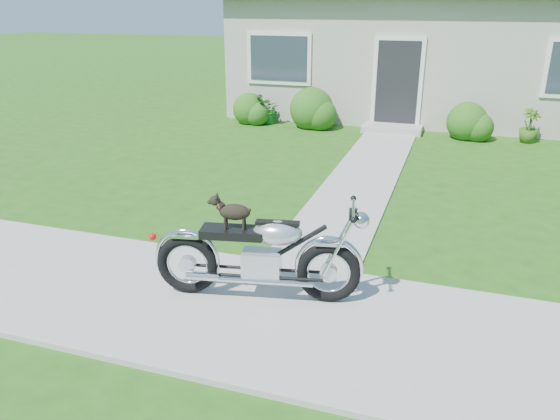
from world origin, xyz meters
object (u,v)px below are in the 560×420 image
(house, at_px, (469,32))
(motorcycle_with_dog, at_px, (261,254))
(potted_plant_left, at_px, (269,110))
(potted_plant_right, at_px, (529,126))

(house, distance_m, motorcycle_with_dog, 12.00)
(potted_plant_left, xyz_separation_m, motorcycle_with_dog, (2.86, -8.31, 0.17))
(potted_plant_left, bearing_deg, house, 36.67)
(house, height_order, motorcycle_with_dog, house)
(motorcycle_with_dog, bearing_deg, potted_plant_left, 97.77)
(motorcycle_with_dog, bearing_deg, house, 70.24)
(house, bearing_deg, motorcycle_with_dog, -98.57)
(house, relative_size, potted_plant_left, 17.11)
(house, bearing_deg, potted_plant_right, -66.29)
(potted_plant_right, bearing_deg, motorcycle_with_dog, -111.57)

